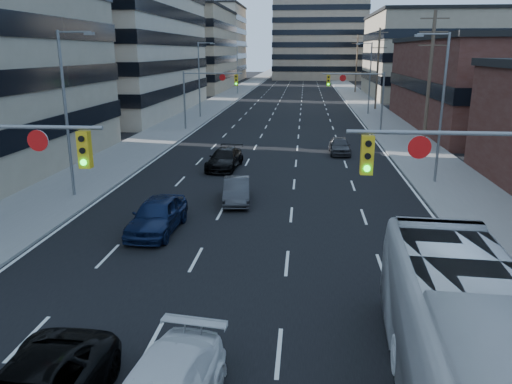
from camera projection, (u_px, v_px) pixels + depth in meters
name	position (u px, v px, depth m)	size (l,w,h in m)	color
road_surface	(296.00, 82.00, 132.56)	(18.00, 300.00, 0.02)	black
sidewalk_left	(254.00, 82.00, 133.61)	(5.00, 300.00, 0.15)	slate
sidewalk_right	(340.00, 82.00, 131.47)	(5.00, 300.00, 0.15)	slate
office_left_mid	(79.00, 2.00, 64.21)	(26.00, 34.00, 28.00)	#ADA089
office_left_far	(179.00, 51.00, 103.87)	(20.00, 30.00, 16.00)	gray
storefront_right_mid	(512.00, 85.00, 52.49)	(20.00, 30.00, 9.00)	#472119
office_right_far	(435.00, 57.00, 88.11)	(22.00, 28.00, 14.00)	gray
bg_block_left	(199.00, 44.00, 142.01)	(24.00, 24.00, 20.00)	#ADA089
bg_block_right	(422.00, 59.00, 127.96)	(22.00, 22.00, 12.00)	gray
signal_near_right	(488.00, 186.00, 13.84)	(6.59, 0.33, 6.00)	slate
signal_far_left	(206.00, 88.00, 50.68)	(6.09, 0.33, 6.00)	slate
signal_far_right	(359.00, 90.00, 49.26)	(6.09, 0.33, 6.00)	slate
utility_pole_block	(429.00, 79.00, 39.82)	(2.20, 0.28, 11.00)	#4C3D2D
utility_pole_midblock	(378.00, 68.00, 68.56)	(2.20, 0.28, 11.00)	#4C3D2D
utility_pole_distant	(357.00, 63.00, 97.29)	(2.20, 0.28, 11.00)	#4C3D2D
streetlight_left_near	(68.00, 107.00, 26.79)	(2.03, 0.22, 9.00)	slate
streetlight_left_mid	(200.00, 76.00, 60.31)	(2.03, 0.22, 9.00)	slate
streetlight_left_far	(238.00, 67.00, 93.83)	(2.03, 0.22, 9.00)	slate
streetlight_right_near	(440.00, 102.00, 29.66)	(2.03, 0.22, 9.00)	slate
streetlight_right_far	(369.00, 75.00, 63.18)	(2.03, 0.22, 9.00)	slate
transit_bus	(483.00, 378.00, 9.91)	(2.84, 12.14, 3.38)	silver
sedan_blue	(157.00, 215.00, 22.57)	(1.89, 4.69, 1.60)	#0E1A39
sedan_grey_center	(237.00, 191.00, 27.08)	(1.38, 3.96, 1.31)	#303033
sedan_black_far	(225.00, 159.00, 34.86)	(1.95, 4.80, 1.39)	black
sedan_grey_right	(340.00, 146.00, 39.85)	(1.59, 3.96, 1.35)	#343437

